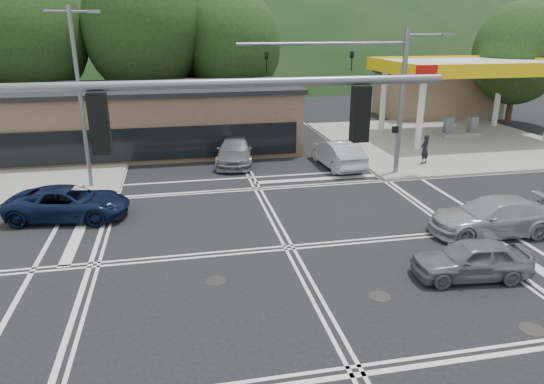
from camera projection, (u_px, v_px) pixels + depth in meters
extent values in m
plane|color=black|center=(289.00, 248.00, 18.63)|extent=(120.00, 120.00, 0.00)
cube|color=gray|center=(442.00, 141.00, 35.30)|extent=(16.00, 16.00, 0.15)
cylinder|color=silver|center=(420.00, 114.00, 32.09)|extent=(0.44, 0.44, 5.00)
cylinder|color=silver|center=(383.00, 101.00, 37.64)|extent=(0.44, 0.44, 5.00)
cylinder|color=silver|center=(498.00, 97.00, 39.51)|extent=(0.44, 0.44, 5.00)
cube|color=silver|center=(468.00, 66.00, 34.88)|extent=(12.00, 8.00, 0.60)
cube|color=yellow|center=(504.00, 71.00, 31.18)|extent=(12.20, 0.25, 0.90)
cube|color=yellow|center=(440.00, 62.00, 38.59)|extent=(12.20, 0.25, 0.90)
cube|color=yellow|center=(391.00, 67.00, 33.76)|extent=(0.25, 8.20, 0.90)
cube|color=yellow|center=(541.00, 64.00, 36.00)|extent=(0.25, 8.20, 0.90)
cube|color=red|center=(426.00, 72.00, 30.01)|extent=(1.40, 0.12, 0.90)
cube|color=gray|center=(459.00, 135.00, 36.54)|extent=(3.00, 1.00, 0.30)
cube|color=slate|center=(448.00, 126.00, 36.12)|extent=(0.60, 0.50, 1.30)
cube|color=slate|center=(473.00, 125.00, 36.50)|extent=(0.60, 0.50, 1.30)
cube|color=#846B4F|center=(437.00, 95.00, 44.89)|extent=(10.00, 6.00, 3.80)
cube|color=brown|center=(114.00, 122.00, 32.22)|extent=(24.00, 8.00, 4.00)
ellipsoid|color=#173216|center=(191.00, 65.00, 101.97)|extent=(252.00, 126.00, 140.00)
cylinder|color=#382619|center=(42.00, 102.00, 37.44)|extent=(0.50, 0.50, 4.84)
ellipsoid|color=black|center=(32.00, 38.00, 35.89)|extent=(8.00, 8.00, 9.20)
cylinder|color=#382619|center=(148.00, 96.00, 38.87)|extent=(0.50, 0.50, 5.28)
ellipsoid|color=black|center=(142.00, 29.00, 37.17)|extent=(9.00, 9.00, 10.35)
cylinder|color=#382619|center=(235.00, 99.00, 40.32)|extent=(0.50, 0.50, 4.40)
ellipsoid|color=black|center=(233.00, 46.00, 38.91)|extent=(7.60, 7.60, 8.74)
cylinder|color=#382619|center=(196.00, 91.00, 43.39)|extent=(0.50, 0.50, 4.84)
ellipsoid|color=black|center=(193.00, 36.00, 41.84)|extent=(8.40, 8.40, 9.66)
cylinder|color=#382619|center=(511.00, 101.00, 40.98)|extent=(0.50, 0.50, 3.96)
ellipsoid|color=black|center=(518.00, 54.00, 39.71)|extent=(7.20, 7.20, 8.28)
cylinder|color=slate|center=(81.00, 102.00, 23.90)|extent=(0.20, 0.20, 9.00)
cylinder|color=slate|center=(69.00, 11.00, 22.52)|extent=(2.20, 0.12, 0.12)
cube|color=slate|center=(94.00, 11.00, 22.73)|extent=(0.60, 0.25, 0.15)
cylinder|color=slate|center=(401.00, 104.00, 26.44)|extent=(0.28, 0.28, 8.00)
cylinder|color=slate|center=(324.00, 44.00, 24.55)|extent=(9.00, 0.16, 0.16)
imported|color=black|center=(352.00, 61.00, 25.13)|extent=(0.16, 0.20, 1.00)
imported|color=black|center=(266.00, 63.00, 24.29)|extent=(0.16, 0.20, 1.00)
cylinder|color=slate|center=(429.00, 35.00, 25.48)|extent=(2.40, 0.12, 0.12)
cube|color=slate|center=(448.00, 35.00, 25.69)|extent=(0.70, 0.30, 0.15)
cube|color=black|center=(395.00, 130.00, 26.85)|extent=(0.25, 0.30, 0.35)
cylinder|color=slate|center=(190.00, 84.00, 7.98)|extent=(9.00, 0.16, 0.16)
cube|color=black|center=(99.00, 124.00, 7.90)|extent=(0.30, 0.25, 1.00)
cube|color=black|center=(360.00, 114.00, 8.74)|extent=(0.30, 0.25, 1.00)
imported|color=#0C1635|center=(69.00, 203.00, 21.24)|extent=(5.46, 3.15, 1.43)
imported|color=slate|center=(471.00, 259.00, 16.26)|extent=(4.08, 1.99, 1.34)
imported|color=#9A9CA1|center=(492.00, 216.00, 19.68)|extent=(5.26, 2.38, 1.50)
imported|color=#A8AAB0|center=(337.00, 153.00, 28.94)|extent=(2.15, 5.14, 1.65)
imported|color=beige|center=(242.00, 127.00, 36.78)|extent=(2.05, 4.33, 1.43)
imported|color=slate|center=(235.00, 151.00, 29.77)|extent=(3.02, 5.60, 1.54)
imported|color=black|center=(425.00, 149.00, 29.12)|extent=(0.75, 0.66, 1.74)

